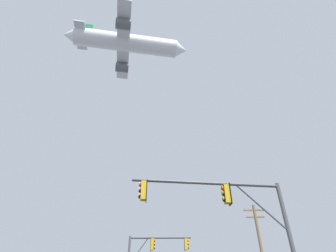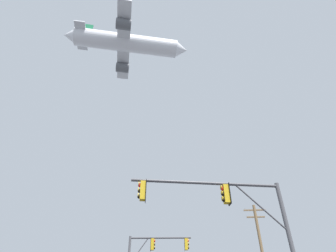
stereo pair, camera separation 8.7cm
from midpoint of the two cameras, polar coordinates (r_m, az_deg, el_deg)
signal_pole_near at (r=13.51m, az=13.60°, el=-17.48°), size 7.33×1.47×6.58m
airplane at (r=55.31m, az=-8.71°, el=16.96°), size 23.96×18.51×6.55m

